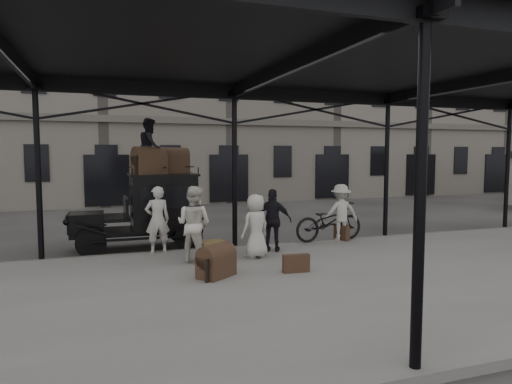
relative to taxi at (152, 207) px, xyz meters
The scene contains 18 objects.
ground 3.98m from the taxi, 55.20° to the right, with size 120.00×120.00×0.00m, color #383533.
platform 5.67m from the taxi, 67.05° to the right, with size 28.00×8.00×0.15m, color slate.
canopy 6.30m from the taxi, 65.87° to the right, with size 22.50×9.00×4.74m.
building_frontage 16.12m from the taxi, 81.71° to the left, with size 64.00×8.00×14.00m, color slate.
taxi is the anchor object (origin of this frame).
porter_left 1.33m from the taxi, 90.40° to the right, with size 0.64×0.42×1.76m, color beige.
porter_midleft 2.73m from the taxi, 75.34° to the right, with size 0.89×0.70×1.84m, color silver.
porter_centre 3.52m from the taxi, 50.05° to the right, with size 0.78×0.51×1.60m, color beige.
porter_official 3.64m from the taxi, 36.56° to the right, with size 0.98×0.41×1.68m, color black.
porter_right 5.60m from the taxi, 13.63° to the right, with size 1.09×0.63×1.69m, color beige.
bicycle 5.23m from the taxi, 14.79° to the right, with size 0.77×2.22×1.17m, color black.
porter_roof 1.77m from the taxi, 107.50° to the right, with size 0.77×0.60×1.58m, color black.
steamer_trunk_roof_near 1.33m from the taxi, 108.07° to the right, with size 0.88×0.54×0.65m, color #432A1F, non-canonical shape.
steamer_trunk_roof_far 1.47m from the taxi, 16.81° to the left, with size 0.85×0.52×0.63m, color #432A1F, non-canonical shape.
steamer_trunk_platform 4.28m from the taxi, 78.08° to the right, with size 0.80×0.49×0.59m, color #432A1F, non-canonical shape.
wicker_hamper 3.06m from the taxi, 67.77° to the right, with size 0.60×0.45×0.50m, color brown.
suitcase_upright 5.70m from the taxi, 13.53° to the right, with size 0.15×0.60×0.45m, color #432A1F.
suitcase_flat 5.14m from the taxi, 58.88° to the right, with size 0.60×0.15×0.40m, color #432A1F.
Camera 1 is at (-3.61, -10.25, 2.77)m, focal length 32.00 mm.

